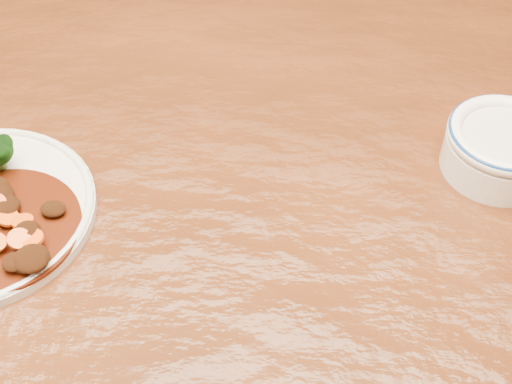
# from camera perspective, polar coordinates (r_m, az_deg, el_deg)

# --- Properties ---
(dining_table) EXTENTS (1.56, 1.00, 0.75)m
(dining_table) POSITION_cam_1_polar(r_m,az_deg,el_deg) (0.78, -3.40, -4.94)
(dining_table) COLOR #58270F
(dining_table) RESTS_ON ground
(dip_bowl) EXTENTS (0.12, 0.12, 0.05)m
(dip_bowl) POSITION_cam_1_polar(r_m,az_deg,el_deg) (0.78, 19.09, 3.49)
(dip_bowl) COLOR white
(dip_bowl) RESTS_ON dining_table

